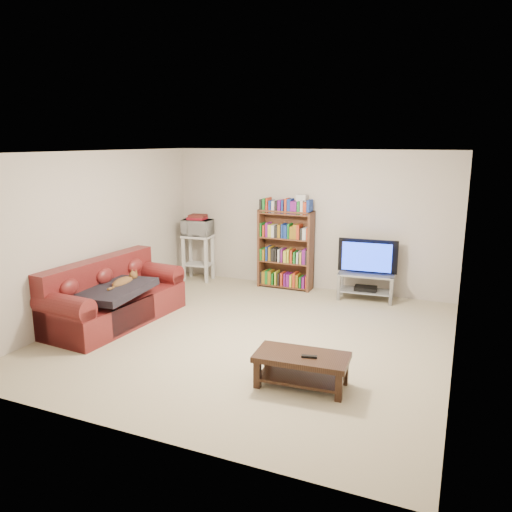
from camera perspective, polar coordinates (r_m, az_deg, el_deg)
The scene contains 19 objects.
floor at distance 6.73m, azimuth -0.56°, elevation -9.12°, with size 5.00×5.00×0.00m, color #C3B691.
ceiling at distance 6.23m, azimuth -0.61°, elevation 11.78°, with size 5.00×5.00×0.00m, color white.
wall_back at distance 8.68m, azimuth 6.06°, elevation 4.11°, with size 5.00×5.00×0.00m, color beige.
wall_front at distance 4.28m, azimuth -14.19°, elevation -5.58°, with size 5.00×5.00×0.00m, color beige.
wall_left at distance 7.70m, azimuth -17.90°, elevation 2.41°, with size 5.00×5.00×0.00m, color beige.
wall_right at distance 5.86m, azimuth 22.43°, elevation -1.16°, with size 5.00×5.00×0.00m, color beige.
sofa at distance 7.44m, azimuth -16.15°, elevation -4.86°, with size 1.06×2.15×0.89m.
blanket at distance 7.16m, azimuth -15.98°, elevation -3.77°, with size 0.81×1.04×0.10m, color black.
cat at distance 7.28m, azimuth -14.99°, elevation -2.95°, with size 0.23×0.57×0.17m, color brown, non-canonical shape.
coffee_table at distance 5.38m, azimuth 5.24°, elevation -12.22°, with size 1.01×0.56×0.36m.
remote at distance 5.27m, azimuth 6.10°, elevation -11.35°, with size 0.16×0.04×0.02m, color black.
tv_stand at distance 8.30m, azimuth 12.44°, elevation -2.90°, with size 0.91×0.47×0.44m.
television at distance 8.20m, azimuth 12.58°, elevation -0.12°, with size 0.95×0.13×0.55m, color black.
dvd_player at distance 8.33m, azimuth 12.40°, elevation -3.64°, with size 0.35×0.25×0.06m, color black.
bookshelf at distance 8.69m, azimuth 3.39°, elevation 0.88°, with size 0.96×0.31×1.38m.
shelf_clutter at distance 8.54m, azimuth 4.11°, elevation 5.91°, with size 0.70×0.22×0.28m.
microwave_stand at distance 9.27m, azimuth -6.64°, elevation 0.53°, with size 0.56×0.43×0.85m.
microwave at distance 9.18m, azimuth -6.71°, elevation 3.27°, with size 0.52×0.35×0.29m, color silver.
game_boxes at distance 9.16m, azimuth -6.74°, elevation 4.32°, with size 0.31×0.27×0.05m, color maroon.
Camera 1 is at (2.50, -5.71, 2.54)m, focal length 35.00 mm.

